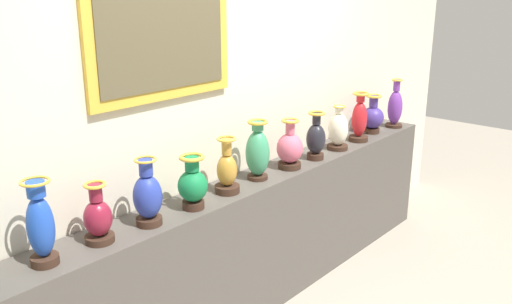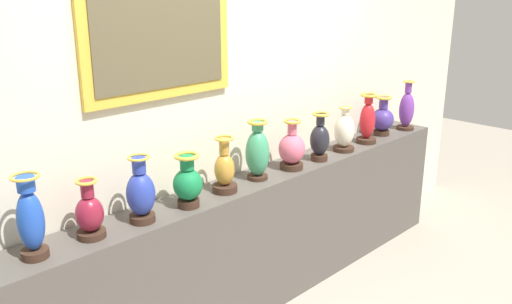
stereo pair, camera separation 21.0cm
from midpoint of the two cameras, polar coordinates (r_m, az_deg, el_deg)
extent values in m
plane|color=gray|center=(3.96, -1.58, -15.42)|extent=(11.95, 11.95, 0.00)
cube|color=#4C4742|center=(3.73, -1.64, -9.46)|extent=(3.97, 0.33, 0.92)
cube|color=beige|center=(3.57, -4.45, 4.38)|extent=(5.95, 0.10, 2.68)
cube|color=gold|center=(3.06, -11.87, 12.59)|extent=(0.98, 0.03, 0.78)
cube|color=brown|center=(3.04, -11.65, 12.58)|extent=(0.86, 0.01, 0.66)
cylinder|color=#382319|center=(2.72, -23.39, -10.39)|extent=(0.13, 0.13, 0.04)
ellipsoid|color=#1E47B2|center=(2.65, -23.82, -7.22)|extent=(0.12, 0.12, 0.29)
cylinder|color=#1E47B2|center=(2.59, -24.30, -3.59)|extent=(0.08, 0.08, 0.07)
torus|color=gold|center=(2.58, -24.40, -2.86)|extent=(0.13, 0.13, 0.01)
cylinder|color=#382319|center=(2.84, -18.15, -8.64)|extent=(0.14, 0.14, 0.04)
ellipsoid|color=maroon|center=(2.80, -18.36, -6.63)|extent=(0.14, 0.14, 0.18)
cylinder|color=maroon|center=(2.75, -18.62, -4.10)|extent=(0.06, 0.06, 0.08)
torus|color=gold|center=(2.73, -18.70, -3.30)|extent=(0.11, 0.11, 0.02)
cylinder|color=#382319|center=(2.96, -13.17, -7.07)|extent=(0.14, 0.14, 0.04)
ellipsoid|color=#263899|center=(2.91, -13.35, -4.60)|extent=(0.15, 0.15, 0.24)
cylinder|color=#263899|center=(2.85, -13.58, -1.62)|extent=(0.07, 0.07, 0.08)
torus|color=gold|center=(2.84, -13.64, -0.81)|extent=(0.12, 0.12, 0.01)
cylinder|color=#382319|center=(3.11, -8.53, -5.49)|extent=(0.12, 0.12, 0.04)
ellipsoid|color=#14723D|center=(3.07, -8.62, -3.55)|extent=(0.17, 0.17, 0.18)
cylinder|color=#14723D|center=(3.03, -8.73, -1.26)|extent=(0.08, 0.08, 0.08)
torus|color=gold|center=(3.01, -8.76, -0.56)|extent=(0.14, 0.14, 0.02)
cylinder|color=#382319|center=(3.31, -4.86, -3.89)|extent=(0.15, 0.15, 0.04)
ellipsoid|color=#B27F2D|center=(3.27, -4.91, -1.93)|extent=(0.12, 0.12, 0.20)
cylinder|color=#B27F2D|center=(3.23, -4.98, 0.53)|extent=(0.06, 0.06, 0.10)
torus|color=gold|center=(3.21, -5.00, 1.37)|extent=(0.12, 0.12, 0.02)
cylinder|color=#382319|center=(3.53, -1.50, -2.63)|extent=(0.13, 0.13, 0.03)
ellipsoid|color=#388C60|center=(3.48, -1.52, -0.12)|extent=(0.16, 0.16, 0.30)
cylinder|color=#388C60|center=(3.43, -1.55, 2.71)|extent=(0.08, 0.08, 0.06)
torus|color=gold|center=(3.42, -1.55, 3.17)|extent=(0.13, 0.13, 0.02)
cylinder|color=#382319|center=(3.73, 1.92, -1.40)|extent=(0.16, 0.16, 0.04)
ellipsoid|color=#CC5972|center=(3.69, 1.94, 0.39)|extent=(0.18, 0.18, 0.20)
cylinder|color=#CC5972|center=(3.65, 1.96, 2.60)|extent=(0.06, 0.06, 0.09)
torus|color=gold|center=(3.64, 1.97, 3.30)|extent=(0.12, 0.12, 0.02)
cylinder|color=#382319|center=(3.93, 4.72, -0.45)|extent=(0.12, 0.12, 0.04)
ellipsoid|color=black|center=(3.89, 4.76, 1.38)|extent=(0.14, 0.14, 0.22)
cylinder|color=black|center=(3.85, 4.82, 3.49)|extent=(0.06, 0.06, 0.08)
torus|color=gold|center=(3.84, 4.84, 4.07)|extent=(0.12, 0.12, 0.02)
cylinder|color=#382319|center=(4.18, 7.12, 0.51)|extent=(0.16, 0.16, 0.03)
ellipsoid|color=beige|center=(4.14, 7.19, 2.38)|extent=(0.15, 0.15, 0.25)
cylinder|color=beige|center=(4.10, 7.27, 4.41)|extent=(0.06, 0.06, 0.05)
torus|color=gold|center=(4.10, 7.28, 4.75)|extent=(0.10, 0.10, 0.01)
cylinder|color=#382319|center=(4.42, 9.35, 1.40)|extent=(0.16, 0.16, 0.04)
ellipsoid|color=red|center=(4.38, 9.45, 3.40)|extent=(0.12, 0.12, 0.28)
cylinder|color=red|center=(4.34, 9.56, 5.62)|extent=(0.06, 0.06, 0.07)
torus|color=gold|center=(4.33, 9.59, 6.05)|extent=(0.13, 0.13, 0.02)
cylinder|color=#382319|center=(4.67, 10.80, 2.23)|extent=(0.13, 0.13, 0.04)
ellipsoid|color=#3F2D7F|center=(4.64, 10.88, 3.57)|extent=(0.19, 0.19, 0.18)
cylinder|color=#3F2D7F|center=(4.61, 10.97, 5.22)|extent=(0.07, 0.07, 0.09)
torus|color=gold|center=(4.60, 11.01, 5.78)|extent=(0.13, 0.13, 0.02)
cylinder|color=#382319|center=(4.91, 13.06, 2.73)|extent=(0.15, 0.15, 0.03)
ellipsoid|color=#6B3393|center=(4.87, 13.19, 4.55)|extent=(0.13, 0.13, 0.30)
cylinder|color=#6B3393|center=(4.83, 13.35, 6.81)|extent=(0.06, 0.06, 0.10)
torus|color=gold|center=(4.83, 13.39, 7.36)|extent=(0.09, 0.09, 0.02)
camera|label=1|loc=(0.11, -91.73, -0.55)|focal=38.11mm
camera|label=2|loc=(0.11, 88.27, 0.55)|focal=38.11mm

